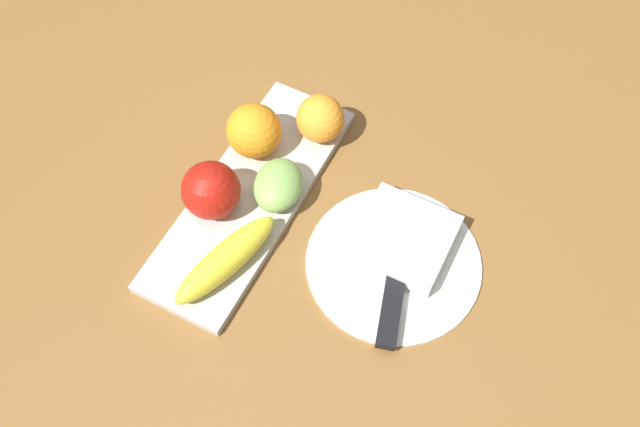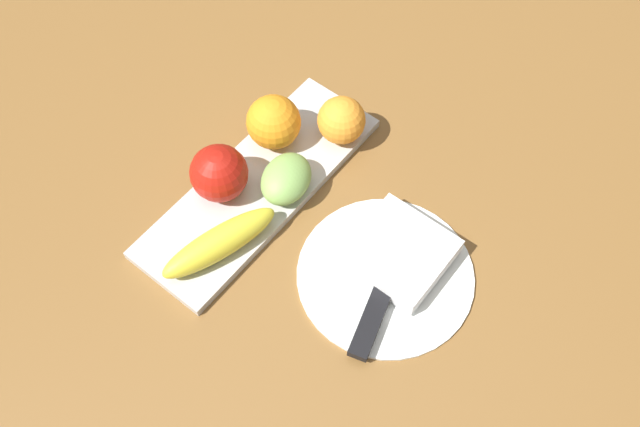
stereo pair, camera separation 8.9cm
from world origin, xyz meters
The scene contains 10 objects.
ground_plane centered at (0.00, 0.00, 0.00)m, with size 2.40×2.40×0.00m, color brown.
fruit_tray centered at (-0.05, 0.03, 0.01)m, with size 0.37×0.13×0.01m, color #BCBDBB.
apple centered at (-0.08, 0.06, 0.05)m, with size 0.08×0.08×0.08m, color #AD180F.
banana centered at (-0.15, 0.00, 0.03)m, with size 0.16×0.04×0.04m, color yellow.
orange_near_apple centered at (0.09, -0.01, 0.05)m, with size 0.07×0.07×0.07m, color orange.
orange_near_banana centered at (0.02, 0.06, 0.05)m, with size 0.07×0.07×0.07m, color orange.
grape_bunch centered at (-0.03, -0.01, 0.04)m, with size 0.08×0.06×0.05m, color #82B056.
dinner_plate centered at (-0.05, -0.18, 0.00)m, with size 0.22×0.22×0.01m, color white.
folded_napkin centered at (-0.02, -0.18, 0.02)m, with size 0.11×0.11×0.03m, color white.
knife centered at (-0.10, -0.20, 0.01)m, with size 0.18×0.07×0.01m.
Camera 1 is at (-0.45, -0.29, 0.81)m, focal length 40.07 mm.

